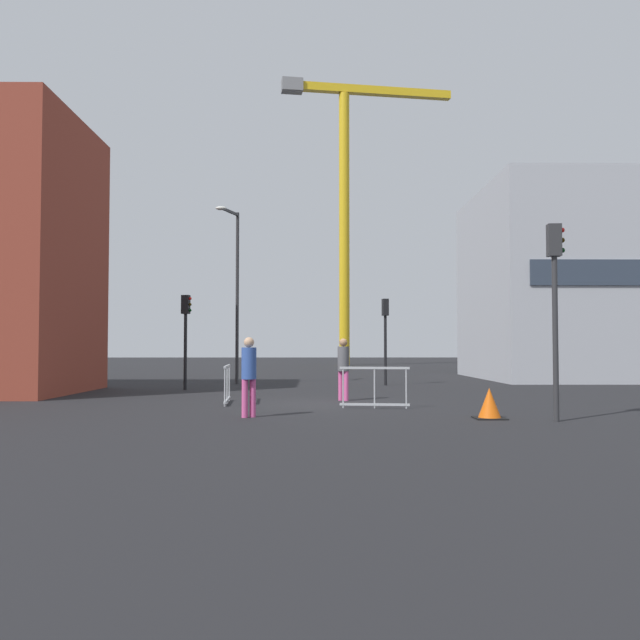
% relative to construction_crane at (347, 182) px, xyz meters
% --- Properties ---
extents(ground, '(160.00, 160.00, 0.00)m').
position_rel_construction_crane_xyz_m(ground, '(-2.67, -39.01, -15.86)').
color(ground, black).
extents(office_block, '(10.31, 10.74, 9.43)m').
position_rel_construction_crane_xyz_m(office_block, '(10.59, -24.41, -11.15)').
color(office_block, '#A8AAB2').
rests_on(office_block, ground).
extents(construction_crane, '(15.08, 3.26, 24.63)m').
position_rel_construction_crane_xyz_m(construction_crane, '(0.00, 0.00, 0.00)').
color(construction_crane, gold).
rests_on(construction_crane, ground).
extents(streetlamp_tall, '(0.80, 1.70, 7.38)m').
position_rel_construction_crane_xyz_m(streetlamp_tall, '(-6.25, -29.40, -11.51)').
color(streetlamp_tall, '#2D2D30').
rests_on(streetlamp_tall, ground).
extents(traffic_light_median, '(0.39, 0.29, 3.52)m').
position_rel_construction_crane_xyz_m(traffic_light_median, '(-7.66, -32.96, -13.47)').
color(traffic_light_median, black).
rests_on(traffic_light_median, ground).
extents(traffic_light_far, '(0.38, 0.26, 4.26)m').
position_rel_construction_crane_xyz_m(traffic_light_far, '(2.32, -43.65, -13.02)').
color(traffic_light_far, '#2D2D30').
rests_on(traffic_light_far, ground).
extents(traffic_light_island, '(0.28, 0.39, 3.59)m').
position_rel_construction_crane_xyz_m(traffic_light_island, '(0.09, -30.06, -13.42)').
color(traffic_light_island, black).
rests_on(traffic_light_island, ground).
extents(pedestrian_walking, '(0.34, 0.34, 1.82)m').
position_rel_construction_crane_xyz_m(pedestrian_walking, '(-4.37, -42.73, -14.79)').
color(pedestrian_walking, '#D14C8C').
rests_on(pedestrian_walking, ground).
extents(pedestrian_waiting, '(0.34, 0.34, 1.85)m').
position_rel_construction_crane_xyz_m(pedestrian_waiting, '(-2.01, -38.03, -14.78)').
color(pedestrian_waiting, '#D14C8C').
rests_on(pedestrian_waiting, ground).
extents(safety_barrier_front, '(1.82, 0.28, 1.08)m').
position_rel_construction_crane_xyz_m(safety_barrier_front, '(-1.31, -40.53, -15.30)').
color(safety_barrier_front, '#B2B5BA').
rests_on(safety_barrier_front, ground).
extents(safety_barrier_left_run, '(0.19, 2.14, 1.08)m').
position_rel_construction_crane_xyz_m(safety_barrier_left_run, '(-5.34, -39.00, -15.30)').
color(safety_barrier_left_run, '#B2B5BA').
rests_on(safety_barrier_left_run, ground).
extents(traffic_cone_on_verge, '(0.68, 0.68, 0.69)m').
position_rel_construction_crane_xyz_m(traffic_cone_on_verge, '(1.02, -43.08, -15.54)').
color(traffic_cone_on_verge, black).
rests_on(traffic_cone_on_verge, ground).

